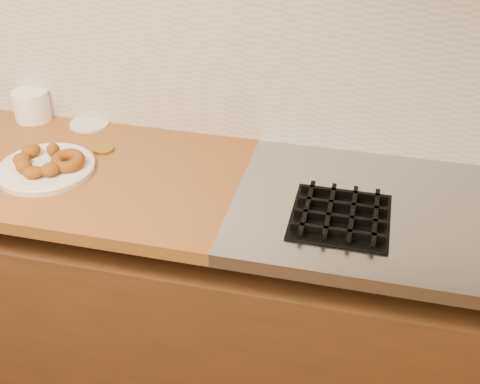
# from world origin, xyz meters

# --- Properties ---
(base_cabinet) EXTENTS (3.60, 0.60, 0.77)m
(base_cabinet) POSITION_xyz_m (0.00, 1.69, 0.39)
(base_cabinet) COLOR #592D16
(base_cabinet) RESTS_ON floor
(stovetop) EXTENTS (1.30, 0.62, 0.04)m
(stovetop) POSITION_xyz_m (1.15, 1.69, 0.88)
(stovetop) COLOR #9EA0A5
(stovetop) RESTS_ON base_cabinet
(backsplash) EXTENTS (3.60, 0.02, 0.60)m
(backsplash) POSITION_xyz_m (0.00, 1.99, 1.20)
(backsplash) COLOR beige
(backsplash) RESTS_ON wall_back
(burner_grates) EXTENTS (0.91, 0.26, 0.03)m
(burner_grates) POSITION_xyz_m (1.13, 1.61, 0.91)
(burner_grates) COLOR black
(burner_grates) RESTS_ON stovetop
(donut_plate) EXTENTS (0.29, 0.29, 0.02)m
(donut_plate) POSITION_xyz_m (-0.08, 1.64, 0.91)
(donut_plate) COLOR silver
(donut_plate) RESTS_ON butcher_block
(ring_donut) EXTENTS (0.12, 0.12, 0.05)m
(ring_donut) POSITION_xyz_m (-0.01, 1.66, 0.93)
(ring_donut) COLOR brown
(ring_donut) RESTS_ON donut_plate
(fried_dough_chunks) EXTENTS (0.19, 0.18, 0.04)m
(fried_dough_chunks) POSITION_xyz_m (-0.10, 1.63, 0.93)
(fried_dough_chunks) COLOR brown
(fried_dough_chunks) RESTS_ON donut_plate
(plastic_tub) EXTENTS (0.15, 0.15, 0.10)m
(plastic_tub) POSITION_xyz_m (-0.29, 1.95, 0.95)
(plastic_tub) COLOR white
(plastic_tub) RESTS_ON butcher_block
(tub_lid) EXTENTS (0.15, 0.15, 0.01)m
(tub_lid) POSITION_xyz_m (-0.08, 1.95, 0.90)
(tub_lid) COLOR silver
(tub_lid) RESTS_ON butcher_block
(brass_jar_lid) EXTENTS (0.07, 0.07, 0.01)m
(brass_jar_lid) POSITION_xyz_m (0.04, 1.79, 0.91)
(brass_jar_lid) COLOR #AC8325
(brass_jar_lid) RESTS_ON butcher_block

